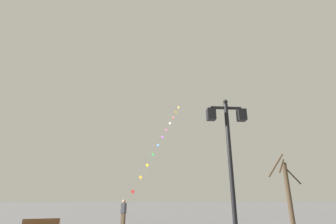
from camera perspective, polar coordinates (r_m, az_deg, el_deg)
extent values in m
plane|color=gray|center=(21.21, -6.20, -24.04)|extent=(160.00, 160.00, 0.00)
cylinder|color=black|center=(8.27, 14.52, -14.26)|extent=(0.14, 0.14, 4.91)
sphere|color=black|center=(8.84, 13.16, 2.31)|extent=(0.16, 0.16, 0.16)
cube|color=black|center=(8.76, 13.27, 0.91)|extent=(1.07, 0.08, 0.08)
cube|color=black|center=(8.53, 9.97, -0.55)|extent=(0.28, 0.28, 0.40)
cube|color=beige|center=(8.53, 9.97, -0.55)|extent=(0.19, 0.19, 0.30)
cube|color=black|center=(8.85, 16.70, -0.72)|extent=(0.28, 0.28, 0.40)
cube|color=beige|center=(8.85, 16.70, -0.72)|extent=(0.19, 0.19, 0.30)
cylinder|color=silver|center=(19.13, -10.01, -20.76)|extent=(0.96, 2.23, 2.09)
cylinder|color=silver|center=(20.82, -7.25, -16.26)|extent=(0.55, 1.26, 1.19)
cylinder|color=silver|center=(22.13, -5.60, -13.44)|extent=(0.55, 1.26, 1.19)
cylinder|color=silver|center=(23.51, -4.16, -10.94)|extent=(0.55, 1.26, 1.19)
cylinder|color=silver|center=(24.94, -2.91, -8.71)|extent=(0.55, 1.26, 1.19)
cylinder|color=silver|center=(26.41, -1.81, -6.73)|extent=(0.55, 1.26, 1.19)
cylinder|color=silver|center=(27.92, -0.84, -4.95)|extent=(0.55, 1.26, 1.19)
cylinder|color=silver|center=(29.46, 0.03, -3.36)|extent=(0.55, 1.26, 1.19)
cylinder|color=silver|center=(31.03, 0.81, -1.92)|extent=(0.55, 1.26, 1.19)
cylinder|color=silver|center=(32.62, 1.51, -0.63)|extent=(0.55, 1.26, 1.19)
cylinder|color=silver|center=(34.23, 2.15, 0.55)|extent=(0.55, 1.26, 1.19)
cube|color=red|center=(20.19, -8.17, -17.80)|extent=(0.33, 0.08, 0.34)
cylinder|color=red|center=(20.19, -8.21, -18.50)|extent=(0.02, 0.04, 0.25)
cube|color=orange|center=(21.47, -6.39, -14.81)|extent=(0.30, 0.18, 0.34)
cylinder|color=orange|center=(21.45, -6.42, -15.47)|extent=(0.03, 0.03, 0.25)
cube|color=yellow|center=(22.81, -4.85, -12.15)|extent=(0.32, 0.14, 0.34)
cylinder|color=yellow|center=(22.79, -4.87, -12.76)|extent=(0.03, 0.05, 0.24)
cube|color=green|center=(24.22, -3.52, -9.79)|extent=(0.31, 0.15, 0.34)
cylinder|color=green|center=(24.18, -3.53, -10.35)|extent=(0.02, 0.02, 0.23)
cube|color=blue|center=(25.67, -2.35, -7.69)|extent=(0.28, 0.21, 0.34)
cylinder|color=blue|center=(25.63, -2.35, -8.15)|extent=(0.03, 0.04, 0.17)
cube|color=purple|center=(27.16, -1.31, -5.81)|extent=(0.28, 0.20, 0.34)
cylinder|color=purple|center=(27.11, -1.31, -6.26)|extent=(0.03, 0.04, 0.19)
cube|color=pink|center=(28.69, -0.39, -4.13)|extent=(0.32, 0.13, 0.34)
cylinder|color=pink|center=(28.62, -0.39, -4.61)|extent=(0.03, 0.05, 0.25)
cube|color=white|center=(30.24, 0.43, -2.62)|extent=(0.29, 0.19, 0.34)
cylinder|color=white|center=(30.18, 0.43, -3.00)|extent=(0.03, 0.04, 0.17)
cube|color=red|center=(31.82, 1.17, -1.26)|extent=(0.28, 0.20, 0.34)
cylinder|color=red|center=(31.76, 1.17, -1.63)|extent=(0.03, 0.03, 0.18)
cube|color=orange|center=(33.42, 1.84, -0.02)|extent=(0.32, 0.11, 0.34)
cylinder|color=orange|center=(33.35, 1.84, -0.36)|extent=(0.03, 0.04, 0.17)
cube|color=yellow|center=(35.04, 2.45, 1.10)|extent=(0.28, 0.20, 0.34)
cylinder|color=yellow|center=(34.96, 2.45, 0.73)|extent=(0.04, 0.05, 0.23)
cube|color=brown|center=(17.14, -10.40, -23.52)|extent=(0.28, 0.35, 0.90)
cube|color=#3F3F47|center=(17.10, -10.24, -21.09)|extent=(0.34, 0.44, 0.60)
sphere|color=tan|center=(17.09, -10.15, -19.68)|extent=(0.22, 0.22, 0.22)
cylinder|color=#3F3F47|center=(17.29, -9.91, -20.52)|extent=(0.20, 0.40, 0.50)
cylinder|color=#423323|center=(15.28, 26.27, -17.35)|extent=(0.24, 0.24, 3.65)
cylinder|color=#423323|center=(14.91, 24.84, -11.24)|extent=(0.77, 0.75, 0.83)
cylinder|color=#423323|center=(15.56, 23.69, -11.29)|extent=(0.71, 0.87, 1.25)
cylinder|color=#423323|center=(15.62, 26.94, -12.99)|extent=(0.97, 0.27, 0.94)
cube|color=brown|center=(13.90, -27.35, -21.94)|extent=(1.56, 0.43, 0.40)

